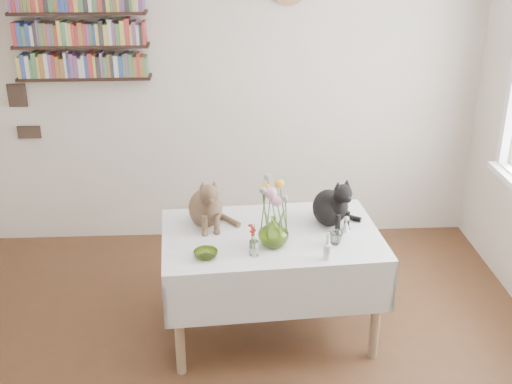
{
  "coord_description": "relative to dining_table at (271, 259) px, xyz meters",
  "views": [
    {
      "loc": [
        -0.06,
        -2.71,
        2.55
      ],
      "look_at": [
        0.13,
        0.72,
        1.05
      ],
      "focal_mm": 45.0,
      "sensor_mm": 36.0,
      "label": 1
    }
  ],
  "objects": [
    {
      "name": "flower_bouquet",
      "position": [
        0.0,
        -0.15,
        0.52
      ],
      "size": [
        0.17,
        0.13,
        0.39
      ],
      "color": "#4C7233",
      "rests_on": "flower_vase"
    },
    {
      "name": "wall_art_plaques",
      "position": [
        -1.85,
        1.41,
        0.58
      ],
      "size": [
        0.21,
        0.02,
        0.44
      ],
      "color": "#38281E",
      "rests_on": "room"
    },
    {
      "name": "dining_table",
      "position": [
        0.0,
        0.0,
        0.0
      ],
      "size": [
        1.41,
        0.96,
        0.72
      ],
      "color": "white",
      "rests_on": "room"
    },
    {
      "name": "room",
      "position": [
        -0.23,
        -0.82,
        0.71
      ],
      "size": [
        4.08,
        4.58,
        2.58
      ],
      "color": "brown",
      "rests_on": "ground"
    },
    {
      "name": "tabby_cat",
      "position": [
        -0.41,
        0.15,
        0.36
      ],
      "size": [
        0.3,
        0.35,
        0.36
      ],
      "primitive_type": null,
      "rotation": [
        0.0,
        0.0,
        0.23
      ],
      "color": "brown",
      "rests_on": "dining_table"
    },
    {
      "name": "bookshelf_unit",
      "position": [
        -1.33,
        1.34,
        1.3
      ],
      "size": [
        1.0,
        0.16,
        0.91
      ],
      "color": "black",
      "rests_on": "room"
    },
    {
      "name": "candlestick",
      "position": [
        0.3,
        -0.33,
        0.23
      ],
      "size": [
        0.05,
        0.05,
        0.17
      ],
      "color": "white",
      "rests_on": "dining_table"
    },
    {
      "name": "porcelain_figurine",
      "position": [
        0.47,
        0.0,
        0.22
      ],
      "size": [
        0.06,
        0.06,
        0.11
      ],
      "color": "white",
      "rests_on": "dining_table"
    },
    {
      "name": "drinking_glass",
      "position": [
        0.38,
        -0.16,
        0.22
      ],
      "size": [
        0.11,
        0.11,
        0.08
      ],
      "primitive_type": "imported",
      "rotation": [
        0.0,
        0.0,
        -0.34
      ],
      "color": "white",
      "rests_on": "dining_table"
    },
    {
      "name": "green_bowl",
      "position": [
        -0.4,
        -0.28,
        0.2
      ],
      "size": [
        0.15,
        0.15,
        0.04
      ],
      "primitive_type": "imported",
      "rotation": [
        0.0,
        0.0,
        -0.05
      ],
      "color": "#89AB37",
      "rests_on": "dining_table"
    },
    {
      "name": "berry_jar",
      "position": [
        -0.12,
        -0.26,
        0.28
      ],
      "size": [
        0.06,
        0.06,
        0.22
      ],
      "color": "white",
      "rests_on": "dining_table"
    },
    {
      "name": "flower_vase",
      "position": [
        0.0,
        -0.16,
        0.27
      ],
      "size": [
        0.23,
        0.23,
        0.19
      ],
      "primitive_type": "imported",
      "rotation": [
        0.0,
        0.0,
        0.27
      ],
      "color": "#89AB37",
      "rests_on": "dining_table"
    },
    {
      "name": "black_cat",
      "position": [
        0.38,
        0.12,
        0.35
      ],
      "size": [
        0.34,
        0.37,
        0.35
      ],
      "primitive_type": null,
      "rotation": [
        0.0,
        0.0,
        0.51
      ],
      "color": "black",
      "rests_on": "dining_table"
    }
  ]
}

